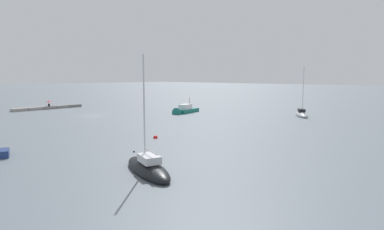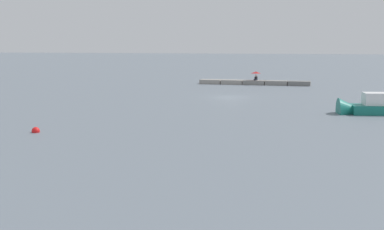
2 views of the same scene
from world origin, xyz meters
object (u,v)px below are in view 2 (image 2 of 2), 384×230
(umbrella_open_red, at_px, (256,72))
(mooring_buoy_mid, at_px, (36,131))
(motorboat_teal_far, at_px, (374,109))
(person_seated_dark_left, at_px, (256,78))

(umbrella_open_red, distance_m, mooring_buoy_mid, 45.75)
(umbrella_open_red, height_order, motorboat_teal_far, motorboat_teal_far)
(person_seated_dark_left, distance_m, motorboat_teal_far, 32.65)
(person_seated_dark_left, distance_m, mooring_buoy_mid, 45.81)
(motorboat_teal_far, bearing_deg, person_seated_dark_left, 14.94)
(person_seated_dark_left, distance_m, umbrella_open_red, 0.88)
(motorboat_teal_far, xyz_separation_m, mooring_buoy_mid, (22.37, 15.73, -0.34))
(person_seated_dark_left, xyz_separation_m, umbrella_open_red, (-0.02, 0.08, 0.87))
(person_seated_dark_left, bearing_deg, mooring_buoy_mid, 91.07)
(mooring_buoy_mid, bearing_deg, person_seated_dark_left, -100.15)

